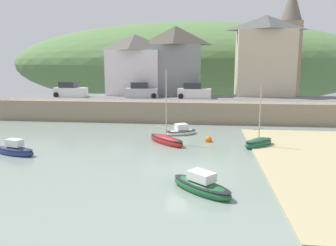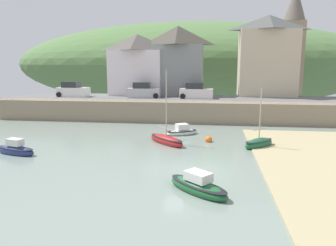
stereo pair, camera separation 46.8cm
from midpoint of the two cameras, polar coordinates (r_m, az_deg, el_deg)
name	(u,v)px [view 1 (the left image)]	position (r m, az deg, el deg)	size (l,w,h in m)	color
ground	(206,245)	(13.32, 5.45, -20.07)	(48.00, 41.00, 0.61)	gray
quay_seawall	(194,110)	(38.97, 4.18, 2.21)	(48.00, 9.40, 2.40)	gray
hillside_backdrop	(190,64)	(76.34, 3.65, 9.98)	(80.00, 44.00, 18.07)	#527642
waterfront_building_left	(135,64)	(47.32, -5.89, 9.99)	(7.40, 6.20, 8.22)	white
waterfront_building_centre	(175,60)	(46.45, 0.99, 10.70)	(7.08, 5.38, 9.26)	gray
waterfront_building_right	(265,55)	(46.85, 15.93, 11.03)	(7.67, 4.81, 10.46)	#C5B598
church_with_spire	(290,39)	(51.63, 19.81, 13.38)	(3.00, 3.00, 14.94)	gray
fishing_boat_green	(201,186)	(18.32, 4.97, -10.68)	(3.85, 3.59, 1.32)	#1E5B31
dinghy_open_wooden	(15,150)	(27.76, -25.09, -4.26)	(3.59, 1.88, 1.39)	navy
motorboat_with_cabin	(166,140)	(28.59, -0.77, -2.92)	(3.83, 3.90, 6.46)	maroon
rowboat_small_beached	(181,131)	(32.20, 1.87, -1.45)	(3.41, 2.73, 1.17)	white
sailboat_white_hull	(259,143)	(28.43, 14.75, -3.31)	(2.98, 2.89, 5.10)	#1E5C3A
parked_car_near_slipway	(70,91)	(45.52, -16.64, 5.33)	(4.22, 2.02, 1.95)	white
parked_car_by_wall	(141,91)	(42.73, -4.87, 5.42)	(4.19, 1.92, 1.95)	#B4B4BB
parked_car_end_of_row	(194,92)	(41.94, 4.15, 5.34)	(4.18, 1.91, 1.95)	silver
mooring_buoy	(208,140)	(29.46, 6.46, -2.82)	(0.63, 0.63, 0.63)	orange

